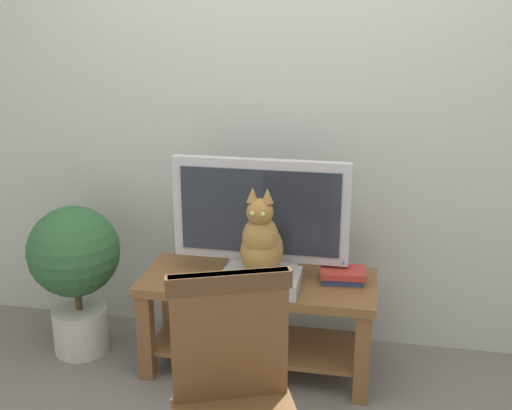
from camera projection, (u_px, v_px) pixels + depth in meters
name	position (u px, v px, depth m)	size (l,w,h in m)	color
back_wall	(284.00, 79.00, 3.13)	(7.00, 0.12, 2.80)	#B7BCB2
tv_stand	(258.00, 307.00, 3.04)	(1.13, 0.47, 0.49)	brown
tv	(260.00, 216.00, 2.97)	(0.85, 0.20, 0.58)	#B7B7BC
media_box	(262.00, 281.00, 2.89)	(0.35, 0.25, 0.07)	#ADADB2
cat	(261.00, 244.00, 2.81)	(0.19, 0.37, 0.43)	olive
wooden_chair	(235.00, 399.00, 1.98)	(0.52, 0.53, 0.94)	brown
book_stack	(342.00, 275.00, 2.96)	(0.22, 0.16, 0.06)	#33477A
potted_plant	(75.00, 265.00, 3.17)	(0.46, 0.46, 0.79)	beige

